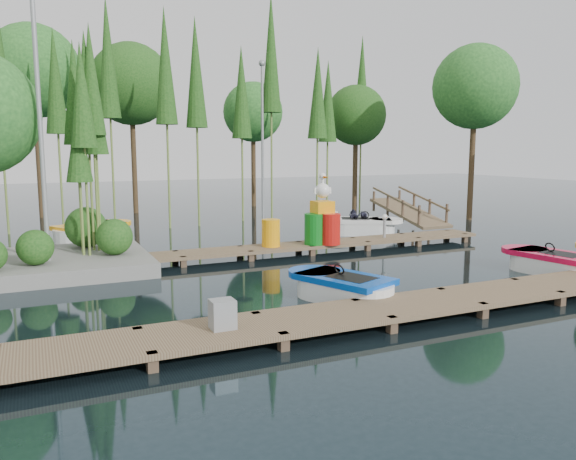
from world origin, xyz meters
name	(u,v)px	position (x,y,z in m)	size (l,w,h in m)	color
ground_plane	(279,275)	(0.00, 0.00, 0.00)	(90.00, 90.00, 0.00)	#1A2A32
near_dock	(373,311)	(0.00, -4.50, 0.23)	(18.00, 1.50, 0.50)	brown
far_dock	(276,248)	(1.00, 2.50, 0.23)	(15.00, 1.20, 0.50)	brown
island	(8,153)	(-6.30, 3.29, 3.18)	(6.20, 4.20, 6.75)	slate
tree_screen	(127,78)	(-2.04, 10.60, 6.12)	(34.42, 18.53, 10.31)	#44311D
lamp_island	(39,110)	(-5.50, 2.50, 4.26)	(0.30, 0.30, 7.25)	gray
lamp_rear	(262,127)	(4.00, 11.00, 4.26)	(0.30, 0.30, 7.25)	gray
ramp	(409,212)	(9.00, 6.50, 0.59)	(1.50, 3.94, 1.49)	brown
boat_blue	(342,289)	(0.27, -2.85, 0.26)	(2.09, 2.89, 0.89)	white
boat_red	(552,264)	(6.70, -2.86, 0.26)	(1.64, 2.86, 0.91)	white
boat_yellow_far	(91,233)	(-3.96, 7.73, 0.31)	(3.25, 2.60, 1.49)	white
boat_white_far	(362,226)	(5.78, 5.12, 0.31)	(3.18, 2.53, 1.37)	white
utility_cabinet	(223,314)	(-2.99, -4.50, 0.55)	(0.41, 0.34, 0.50)	gray
yellow_barrel	(271,233)	(0.83, 2.50, 0.72)	(0.56, 0.56, 0.84)	#FFA10D
drum_cluster	(324,223)	(2.59, 2.34, 0.96)	(1.30, 1.19, 2.24)	#0C6D17
seagull_post	(385,222)	(5.01, 2.50, 0.84)	(0.50, 0.27, 0.80)	gray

